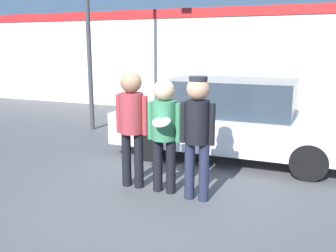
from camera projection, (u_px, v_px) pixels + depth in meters
ground_plane at (152, 196)px, 5.67m from camera, size 56.00×56.00×0.00m
storefront_building at (247, 61)px, 11.99m from camera, size 24.00×0.22×3.42m
person_left at (132, 118)px, 5.83m from camera, size 0.55×0.38×1.85m
person_middle_with_frisbee at (164, 125)px, 5.62m from camera, size 0.54×0.58×1.75m
person_right at (197, 126)px, 5.32m from camera, size 0.51×0.34×1.82m
parked_car_near at (233, 119)px, 7.50m from camera, size 4.72×1.91×1.58m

